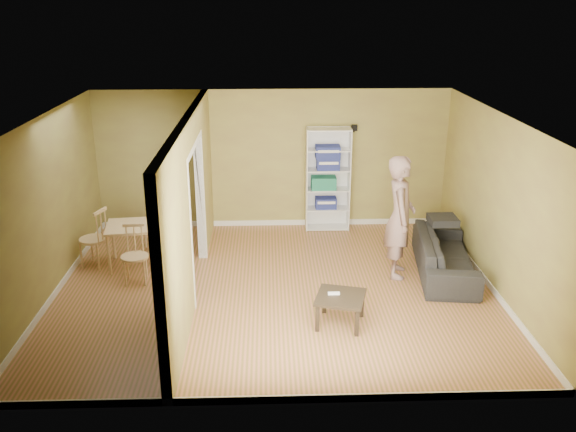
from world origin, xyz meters
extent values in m
plane|color=#BC7154|center=(0.00, 0.00, 0.00)|extent=(6.50, 6.50, 0.00)
plane|color=white|center=(0.00, 0.00, 2.60)|extent=(6.50, 6.50, 0.00)
plane|color=olive|center=(0.00, 2.75, 1.30)|extent=(6.50, 0.00, 6.50)
plane|color=olive|center=(0.00, -2.75, 1.30)|extent=(6.50, 0.00, 6.50)
plane|color=olive|center=(-3.25, 0.00, 1.30)|extent=(0.00, 5.50, 5.50)
plane|color=olive|center=(3.25, 0.00, 1.30)|extent=(0.00, 5.50, 5.50)
cube|color=black|center=(1.50, 2.69, 1.90)|extent=(0.10, 0.10, 0.10)
imported|color=#2D2D2E|center=(2.70, 0.50, 0.40)|extent=(2.21, 1.18, 0.80)
imported|color=slate|center=(1.93, 0.47, 1.13)|extent=(0.91, 0.76, 2.27)
cube|color=white|center=(0.63, 2.56, 0.96)|extent=(0.02, 0.35, 1.93)
cube|color=white|center=(1.42, 2.56, 0.96)|extent=(0.02, 0.35, 1.93)
cube|color=white|center=(1.02, 2.72, 0.96)|extent=(0.81, 0.02, 1.93)
cube|color=white|center=(1.02, 2.56, 0.02)|extent=(0.77, 0.35, 0.02)
cube|color=white|center=(1.02, 2.56, 0.40)|extent=(0.77, 0.35, 0.02)
cube|color=white|center=(1.02, 2.56, 0.77)|extent=(0.77, 0.35, 0.02)
cube|color=white|center=(1.02, 2.56, 1.15)|extent=(0.77, 0.35, 0.02)
cube|color=white|center=(1.02, 2.56, 1.53)|extent=(0.77, 0.35, 0.02)
cube|color=white|center=(1.02, 2.56, 1.91)|extent=(0.77, 0.35, 0.02)
cube|color=navy|center=(0.99, 2.56, 0.51)|extent=(0.39, 0.25, 0.20)
cube|color=teal|center=(0.94, 2.56, 0.90)|extent=(0.46, 0.30, 0.23)
cube|color=#16134B|center=(1.02, 2.56, 1.27)|extent=(0.41, 0.27, 0.21)
cube|color=navy|center=(1.01, 2.56, 1.51)|extent=(0.45, 0.29, 0.23)
cube|color=black|center=(0.85, -1.06, 0.40)|extent=(0.62, 0.62, 0.04)
cube|color=black|center=(0.59, -1.32, 0.19)|extent=(0.05, 0.05, 0.38)
cube|color=black|center=(1.11, -1.32, 0.19)|extent=(0.05, 0.05, 0.38)
cube|color=black|center=(0.59, -0.80, 0.19)|extent=(0.05, 0.05, 0.38)
cube|color=black|center=(1.11, -0.80, 0.19)|extent=(0.05, 0.05, 0.38)
cube|color=white|center=(0.77, -1.01, 0.43)|extent=(0.16, 0.04, 0.03)
cube|color=beige|center=(-2.14, 1.00, 0.68)|extent=(1.11, 0.74, 0.04)
cylinder|color=beige|center=(-2.65, 0.67, 0.33)|extent=(0.05, 0.05, 0.66)
cylinder|color=beige|center=(-1.62, 0.67, 0.33)|extent=(0.05, 0.05, 0.66)
cylinder|color=beige|center=(-2.65, 1.32, 0.33)|extent=(0.05, 0.05, 0.66)
cylinder|color=beige|center=(-1.62, 1.32, 0.33)|extent=(0.05, 0.05, 0.66)
camera|label=1|loc=(-0.09, -8.26, 4.15)|focal=38.00mm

